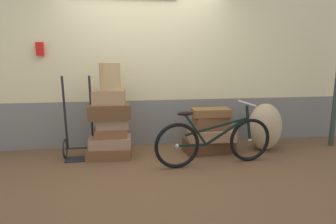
{
  "coord_description": "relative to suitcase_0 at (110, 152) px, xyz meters",
  "views": [
    {
      "loc": [
        -0.34,
        -3.96,
        1.46
      ],
      "look_at": [
        0.27,
        0.11,
        0.67
      ],
      "focal_mm": 31.05,
      "sensor_mm": 36.0,
      "label": 1
    }
  ],
  "objects": [
    {
      "name": "ground",
      "position": [
        0.58,
        -0.23,
        -0.11
      ],
      "size": [
        9.3,
        5.2,
        0.06
      ],
      "primitive_type": "cube",
      "color": "brown"
    },
    {
      "name": "station_building",
      "position": [
        0.59,
        0.62,
        1.34
      ],
      "size": [
        7.3,
        0.74,
        2.84
      ],
      "color": "slate",
      "rests_on": "ground"
    },
    {
      "name": "suitcase_0",
      "position": [
        0.0,
        0.0,
        0.0
      ],
      "size": [
        0.66,
        0.47,
        0.16
      ],
      "primitive_type": "cube",
      "rotation": [
        0.0,
        0.0,
        -0.08
      ],
      "color": "brown",
      "rests_on": "ground"
    },
    {
      "name": "suitcase_1",
      "position": [
        0.02,
        -0.02,
        0.16
      ],
      "size": [
        0.6,
        0.38,
        0.15
      ],
      "primitive_type": "cube",
      "rotation": [
        0.0,
        0.0,
        -0.02
      ],
      "color": "#937051",
      "rests_on": "suitcase_0"
    },
    {
      "name": "suitcase_2",
      "position": [
        0.03,
        -0.03,
        0.3
      ],
      "size": [
        0.46,
        0.3,
        0.13
      ],
      "primitive_type": "cube",
      "rotation": [
        0.0,
        0.0,
        0.01
      ],
      "color": "brown",
      "rests_on": "suitcase_1"
    },
    {
      "name": "suitcase_3",
      "position": [
        0.06,
        -0.03,
        0.44
      ],
      "size": [
        0.46,
        0.29,
        0.15
      ],
      "primitive_type": "cube",
      "rotation": [
        0.0,
        0.0,
        0.03
      ],
      "color": "#937051",
      "rests_on": "suitcase_2"
    },
    {
      "name": "suitcase_4",
      "position": [
        0.02,
        -0.04,
        0.61
      ],
      "size": [
        0.61,
        0.4,
        0.2
      ],
      "primitive_type": "cube",
      "rotation": [
        0.0,
        0.0,
        0.06
      ],
      "color": "brown",
      "rests_on": "suitcase_3"
    },
    {
      "name": "suitcase_5",
      "position": [
        0.02,
        -0.04,
        0.82
      ],
      "size": [
        0.47,
        0.3,
        0.2
      ],
      "primitive_type": "cube",
      "rotation": [
        0.0,
        0.0,
        -0.09
      ],
      "color": "#9E754C",
      "rests_on": "suitcase_4"
    },
    {
      "name": "suitcase_6",
      "position": [
        1.52,
        0.01,
        0.02
      ],
      "size": [
        0.79,
        0.49,
        0.21
      ],
      "primitive_type": "cube",
      "rotation": [
        0.0,
        0.0,
        0.11
      ],
      "color": "#4C2D19",
      "rests_on": "ground"
    },
    {
      "name": "suitcase_7",
      "position": [
        1.54,
        -0.04,
        0.21
      ],
      "size": [
        0.71,
        0.43,
        0.16
      ],
      "primitive_type": "cube",
      "rotation": [
        0.0,
        0.0,
        -0.05
      ],
      "color": "#9E754C",
      "rests_on": "suitcase_6"
    },
    {
      "name": "suitcase_8",
      "position": [
        1.53,
        -0.03,
        0.39
      ],
      "size": [
        0.54,
        0.33,
        0.21
      ],
      "primitive_type": "cube",
      "rotation": [
        0.0,
        0.0,
        0.08
      ],
      "color": "brown",
      "rests_on": "suitcase_7"
    },
    {
      "name": "suitcase_9",
      "position": [
        1.52,
        -0.04,
        0.56
      ],
      "size": [
        0.57,
        0.31,
        0.12
      ],
      "primitive_type": "cube",
      "rotation": [
        0.0,
        0.0,
        -0.02
      ],
      "color": "brown",
      "rests_on": "suitcase_8"
    },
    {
      "name": "wicker_basket",
      "position": [
        0.05,
        -0.02,
        1.11
      ],
      "size": [
        0.29,
        0.29,
        0.38
      ],
      "primitive_type": "cylinder",
      "color": "tan",
      "rests_on": "suitcase_5"
    },
    {
      "name": "luggage_trolley",
      "position": [
        -0.42,
        0.03,
        0.19
      ],
      "size": [
        0.45,
        0.36,
        1.2
      ],
      "color": "black",
      "rests_on": "ground"
    },
    {
      "name": "burlap_sack",
      "position": [
        2.42,
        -0.02,
        0.29
      ],
      "size": [
        0.52,
        0.45,
        0.74
      ],
      "primitive_type": "ellipsoid",
      "color": "tan",
      "rests_on": "ground"
    },
    {
      "name": "bicycle",
      "position": [
        1.43,
        -0.52,
        0.25
      ],
      "size": [
        1.68,
        0.46,
        0.84
      ],
      "color": "black",
      "rests_on": "ground"
    }
  ]
}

